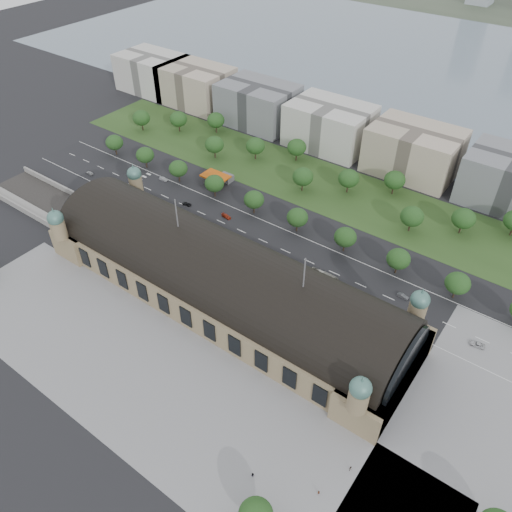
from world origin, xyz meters
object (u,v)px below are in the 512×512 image
Objects in this scene: traffic_car_2 at (187,204)px; parked_car_0 at (159,214)px; parked_car_1 at (175,221)px; parked_car_3 at (195,231)px; parked_car_4 at (172,220)px; traffic_car_4 at (307,280)px; traffic_car_1 at (163,179)px; traffic_car_6 at (477,344)px; bus_mid at (314,281)px; traffic_car_0 at (90,173)px; bus_west at (275,263)px; pedestrian_1 at (319,493)px; traffic_car_3 at (226,216)px; bus_east at (324,276)px; traffic_car_5 at (403,296)px; pedestrian_4 at (253,475)px; pedestrian_2 at (351,468)px; petrol_station at (221,177)px; parked_car_2 at (186,234)px; parked_car_5 at (163,223)px; parked_car_6 at (206,236)px.

parked_car_0 is at bearing -25.10° from traffic_car_2.
parked_car_3 is at bearing 68.69° from parked_car_1.
traffic_car_2 is 1.03× the size of parked_car_3.
parked_car_0 is at bearing -117.97° from parked_car_4.
parked_car_1 is (-70.31, -2.12, 0.06)m from traffic_car_4.
traffic_car_1 reaches higher than traffic_car_6.
traffic_car_1 reaches higher than traffic_car_2.
traffic_car_0 is at bearing 86.69° from bus_mid.
pedestrian_1 is at bearing -138.15° from bus_west.
traffic_car_3 is 59.30m from bus_east.
traffic_car_5 is 2.65× the size of pedestrian_4.
pedestrian_2 is (131.53, -57.11, 0.12)m from parked_car_0.
bus_mid is (56.77, -15.18, 1.12)m from traffic_car_3.
petrol_station is at bearing 57.34° from bus_west.
traffic_car_4 is (100.94, -21.53, -0.09)m from traffic_car_1.
petrol_station is 2.53× the size of parked_car_1.
parked_car_0 is at bearing 100.49° from traffic_car_5.
pedestrian_4 reaches higher than traffic_car_2.
parked_car_2 is (76.69, -9.01, -0.03)m from traffic_car_0.
traffic_car_3 reaches higher than traffic_car_4.
traffic_car_6 reaches higher than traffic_car_4.
bus_mid reaches higher than traffic_car_6.
pedestrian_4 is (166.57, -79.97, 0.06)m from traffic_car_0.
parked_car_3 is 14.50m from parked_car_4.
petrol_station is 44.35m from parked_car_5.
pedestrian_4 is (110.44, -74.97, 0.05)m from parked_car_0.
parked_car_4 is 137.74m from pedestrian_1.
pedestrian_4 is (89.87, -70.97, 0.09)m from parked_car_2.
bus_west reaches higher than bus_east.
traffic_car_4 is at bearing 60.29° from parked_car_0.
traffic_car_6 is 81.49m from bus_west.
pedestrian_4 is at bearing 179.49° from traffic_car_5.
pedestrian_1 is (42.56, -75.25, -0.85)m from bus_east.
parked_car_0 is at bearing 130.04° from traffic_car_3.
traffic_car_4 is at bearing -119.70° from pedestrian_4.
bus_mid reaches higher than bus_west.
traffic_car_5 is 1.03× the size of parked_car_4.
parked_car_0 is at bearing -84.26° from traffic_car_4.
traffic_car_4 is at bearing 26.18° from pedestrian_2.
parked_car_2 is at bearing 57.45° from parked_car_5.
parked_car_5 is (-20.43, -21.17, -0.04)m from traffic_car_3.
traffic_car_0 is 2.73× the size of pedestrian_1.
traffic_car_3 is 1.18× the size of parked_car_4.
petrol_station is at bearing -112.57° from traffic_car_4.
parked_car_6 is (2.07, -17.18, -0.12)m from traffic_car_3.
traffic_car_3 is 22.06m from parked_car_2.
traffic_car_0 reaches higher than parked_car_2.
traffic_car_3 is at bearing 91.86° from traffic_car_5.
traffic_car_2 is 1.04× the size of parked_car_6.
petrol_station is 2.71× the size of traffic_car_3.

